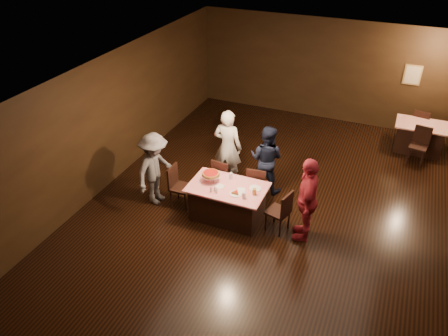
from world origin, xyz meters
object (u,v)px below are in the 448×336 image
Objects in this scene: chair_far_left at (224,176)px; diner_navy_hoodie at (266,159)px; back_table at (419,137)px; chair_back_near at (419,146)px; glass_amber at (254,192)px; chair_end_right at (278,211)px; chair_far_right at (257,184)px; chair_back_far at (421,125)px; pizza_stand at (211,174)px; glass_back at (231,176)px; chair_end_left at (181,187)px; diner_grey_knit at (155,169)px; glass_front_right at (244,195)px; diner_red_shirt at (307,199)px; main_table at (228,202)px; plate_empty at (255,188)px; diner_white_jacket at (228,147)px.

diner_navy_hoodie is (0.80, 0.56, 0.33)m from chair_far_left.
back_table is 0.71m from chair_back_near.
glass_amber is at bearing -122.50° from back_table.
chair_end_right is 0.62m from glass_amber.
chair_back_far is (3.21, 4.52, 0.00)m from chair_far_right.
glass_back is at bearing 35.54° from pizza_stand.
glass_back is (-3.66, -4.37, 0.46)m from back_table.
glass_back is (1.05, 0.30, 0.37)m from chair_end_left.
chair_far_left is at bearing 127.87° from glass_back.
diner_grey_knit reaches higher than chair_back_near.
chair_far_right is 4.54m from chair_back_near.
chair_end_left is at bearing -175.91° from pizza_stand.
chair_end_left is (-0.70, -0.75, 0.00)m from chair_far_left.
pizza_stand is at bearing 61.41° from diner_navy_hoodie.
pizza_stand is at bearing 64.09° from chair_back_far.
glass_front_right and glass_amber have the same top height.
main_table is at bearing -99.60° from diner_red_shirt.
chair_back_near is 6.66m from diner_grey_knit.
chair_end_right is at bearing 126.70° from chair_far_right.
chair_far_left and chair_end_right have the same top height.
chair_back_near is 4.90m from plate_empty.
diner_grey_knit is at bearing 49.46° from diner_white_jacket.
diner_red_shirt is 4.75× the size of pizza_stand.
chair_far_right is 1.00× the size of chair_back_near.
glass_back is at bearing 65.25° from chair_back_far.
plate_empty is at bearing -124.07° from back_table.
pizza_stand reaches higher than plate_empty.
diner_navy_hoodie is (0.40, 1.31, 0.42)m from main_table.
diner_navy_hoodie is at bearing -130.77° from chair_back_near.
main_table is at bearing -7.13° from pizza_stand.
chair_back_near reaches higher than back_table.
chair_back_far reaches higher than glass_amber.
diner_white_jacket is 1.81m from glass_front_right.
chair_back_near is at bearing 162.58° from chair_end_right.
back_table is at bearing -45.67° from chair_end_left.
diner_grey_knit is at bearing 37.84° from diner_navy_hoodie.
glass_amber is (1.00, -0.80, 0.37)m from chair_far_left.
back_table is 7.11m from diner_grey_knit.
chair_end_left is at bearing -130.30° from chair_back_near.
main_table is 1.68× the size of chair_end_left.
chair_far_left is at bearing -43.46° from chair_end_left.
diner_red_shirt is (1.25, -0.73, 0.43)m from chair_far_right.
plate_empty is 1.79× the size of glass_front_right.
back_table is 3.42× the size of pizza_stand.
glass_back is (0.48, -0.97, -0.09)m from diner_white_jacket.
chair_back_far is (3.61, 5.27, 0.09)m from main_table.
chair_end_right is 0.65m from plate_empty.
diner_grey_knit is at bearing -179.18° from glass_amber.
chair_back_far is 0.56× the size of diner_grey_knit.
chair_far_left reaches higher than main_table.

